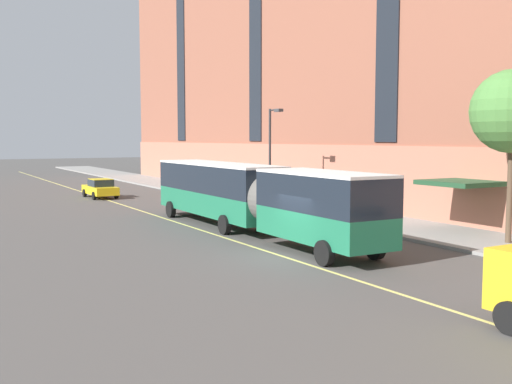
{
  "coord_description": "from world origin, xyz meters",
  "views": [
    {
      "loc": [
        -13.27,
        -20.33,
        4.84
      ],
      "look_at": [
        3.51,
        9.24,
        1.8
      ],
      "focal_mm": 42.0,
      "sensor_mm": 36.0,
      "label": 1
    }
  ],
  "objects_px": {
    "parked_car_black_3": "(239,199)",
    "parked_car_black_1": "(294,209)",
    "taxi_cab": "(100,188)",
    "street_lamp": "(272,147)",
    "city_bus": "(250,194)"
  },
  "relations": [
    {
      "from": "parked_car_black_3",
      "to": "parked_car_black_1",
      "type": "bearing_deg",
      "value": -88.43
    },
    {
      "from": "parked_car_black_1",
      "to": "taxi_cab",
      "type": "bearing_deg",
      "value": 106.72
    },
    {
      "from": "taxi_cab",
      "to": "parked_car_black_3",
      "type": "bearing_deg",
      "value": -66.54
    },
    {
      "from": "taxi_cab",
      "to": "street_lamp",
      "type": "distance_m",
      "value": 16.71
    },
    {
      "from": "parked_car_black_3",
      "to": "city_bus",
      "type": "bearing_deg",
      "value": -114.57
    },
    {
      "from": "parked_car_black_3",
      "to": "street_lamp",
      "type": "height_order",
      "value": "street_lamp"
    },
    {
      "from": "parked_car_black_1",
      "to": "street_lamp",
      "type": "height_order",
      "value": "street_lamp"
    },
    {
      "from": "city_bus",
      "to": "parked_car_black_1",
      "type": "height_order",
      "value": "city_bus"
    },
    {
      "from": "city_bus",
      "to": "taxi_cab",
      "type": "height_order",
      "value": "city_bus"
    },
    {
      "from": "taxi_cab",
      "to": "parked_car_black_1",
      "type": "bearing_deg",
      "value": -73.28
    },
    {
      "from": "parked_car_black_1",
      "to": "parked_car_black_3",
      "type": "height_order",
      "value": "same"
    },
    {
      "from": "city_bus",
      "to": "taxi_cab",
      "type": "distance_m",
      "value": 22.4
    },
    {
      "from": "parked_car_black_3",
      "to": "street_lamp",
      "type": "xyz_separation_m",
      "value": [
        1.94,
        -1.08,
        3.48
      ]
    },
    {
      "from": "parked_car_black_3",
      "to": "street_lamp",
      "type": "bearing_deg",
      "value": -29.1
    },
    {
      "from": "taxi_cab",
      "to": "street_lamp",
      "type": "height_order",
      "value": "street_lamp"
    }
  ]
}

